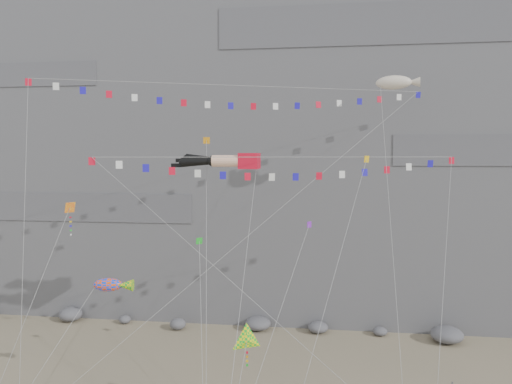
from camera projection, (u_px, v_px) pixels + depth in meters
cliff at (273, 96)px, 63.10m from camera, size 80.00×28.00×50.00m
talus_boulders at (258, 324)px, 50.06m from camera, size 60.00×3.00×1.20m
legs_kite at (226, 161)px, 38.31m from camera, size 6.69×16.16×22.72m
flag_banner_upper at (242, 86)px, 41.16m from camera, size 30.42×19.19×29.32m
flag_banner_lower at (284, 157)px, 36.78m from camera, size 25.88×12.84×21.39m
harlequin_kite at (70, 209)px, 36.80m from camera, size 3.53×8.00×15.57m
fish_windsock at (108, 285)px, 34.43m from camera, size 6.79×6.47×11.38m
delta_kite at (247, 341)px, 30.62m from camera, size 2.03×7.76×9.30m
blimp_windsock at (394, 83)px, 41.05m from camera, size 4.07×13.35×26.52m
small_kite_a at (206, 145)px, 40.91m from camera, size 4.14×15.96×24.40m
small_kite_b at (308, 229)px, 36.27m from camera, size 4.75×10.51×16.41m
small_kite_c at (199, 245)px, 35.67m from camera, size 3.39×10.69×15.39m
small_kite_d at (365, 164)px, 37.49m from camera, size 6.17×13.66×22.22m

